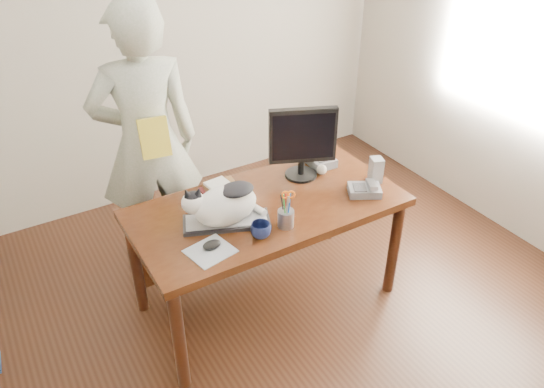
% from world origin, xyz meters
% --- Properties ---
extents(room, '(4.50, 4.50, 4.50)m').
position_xyz_m(room, '(0.00, 0.00, 1.35)').
color(room, black).
rests_on(room, ground).
extents(desk, '(1.60, 0.80, 0.75)m').
position_xyz_m(desk, '(0.00, 0.68, 0.60)').
color(desk, black).
rests_on(desk, ground).
extents(keyboard, '(0.51, 0.35, 0.03)m').
position_xyz_m(keyboard, '(-0.29, 0.55, 0.76)').
color(keyboard, black).
rests_on(keyboard, desk).
extents(cat, '(0.46, 0.34, 0.27)m').
position_xyz_m(cat, '(-0.31, 0.56, 0.89)').
color(cat, white).
rests_on(cat, keyboard).
extents(monitor, '(0.40, 0.27, 0.47)m').
position_xyz_m(monitor, '(0.34, 0.76, 1.02)').
color(monitor, black).
rests_on(monitor, desk).
extents(pen_cup, '(0.12, 0.12, 0.23)m').
position_xyz_m(pen_cup, '(-0.02, 0.36, 0.81)').
color(pen_cup, gray).
rests_on(pen_cup, desk).
extents(mousepad, '(0.26, 0.24, 0.01)m').
position_xyz_m(mousepad, '(-0.48, 0.38, 0.75)').
color(mousepad, '#9EA4A9').
rests_on(mousepad, desk).
extents(mouse, '(0.11, 0.08, 0.04)m').
position_xyz_m(mouse, '(-0.46, 0.40, 0.77)').
color(mouse, black).
rests_on(mouse, mousepad).
extents(coffee_mug, '(0.15, 0.15, 0.09)m').
position_xyz_m(coffee_mug, '(-0.19, 0.35, 0.79)').
color(coffee_mug, '#0D1537').
rests_on(coffee_mug, desk).
extents(phone, '(0.24, 0.22, 0.09)m').
position_xyz_m(phone, '(0.57, 0.40, 0.78)').
color(phone, slate).
rests_on(phone, desk).
extents(speaker, '(0.09, 0.10, 0.16)m').
position_xyz_m(speaker, '(0.71, 0.48, 0.83)').
color(speaker, gray).
rests_on(speaker, desk).
extents(baseball, '(0.07, 0.07, 0.07)m').
position_xyz_m(baseball, '(0.47, 0.72, 0.78)').
color(baseball, beige).
rests_on(baseball, desk).
extents(book_stack, '(0.22, 0.17, 0.08)m').
position_xyz_m(book_stack, '(-0.19, 0.85, 0.78)').
color(book_stack, '#4D1417').
rests_on(book_stack, desk).
extents(calculator, '(0.17, 0.22, 0.06)m').
position_xyz_m(calculator, '(0.54, 0.84, 0.78)').
color(calculator, slate).
rests_on(calculator, desk).
extents(person, '(0.74, 0.54, 1.86)m').
position_xyz_m(person, '(-0.44, 1.35, 0.93)').
color(person, silver).
rests_on(person, ground).
extents(held_book, '(0.19, 0.13, 0.24)m').
position_xyz_m(held_book, '(-0.44, 1.18, 1.05)').
color(held_book, gold).
rests_on(held_book, person).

